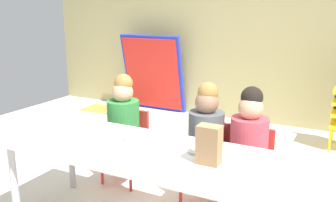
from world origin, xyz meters
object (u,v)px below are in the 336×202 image
(paper_bag_brown, at_px, (209,145))
(seated_child_far_right, at_px, (249,139))
(craft_table, at_px, (139,155))
(seated_child_middle_seat, at_px, (207,132))
(donut_powdered_loose, at_px, (196,150))
(paper_plate_near_edge, at_px, (130,140))
(seated_child_near_camera, at_px, (124,119))
(donut_powdered_on_plate, at_px, (130,137))
(folded_activity_table, at_px, (153,74))

(paper_bag_brown, bearing_deg, seated_child_far_right, 83.66)
(craft_table, bearing_deg, seated_child_middle_seat, 68.37)
(seated_child_far_right, xyz_separation_m, donut_powdered_loose, (-0.19, -0.48, 0.05))
(seated_child_middle_seat, distance_m, paper_plate_near_edge, 0.60)
(seated_child_near_camera, relative_size, donut_powdered_on_plate, 9.01)
(folded_activity_table, bearing_deg, craft_table, -61.65)
(seated_child_near_camera, distance_m, donut_powdered_loose, 0.97)
(paper_plate_near_edge, distance_m, donut_powdered_on_plate, 0.02)
(seated_child_far_right, distance_m, paper_bag_brown, 0.62)
(craft_table, xyz_separation_m, seated_child_middle_seat, (0.23, 0.57, 0.01))
(paper_bag_brown, bearing_deg, donut_powdered_on_plate, 169.56)
(donut_powdered_on_plate, bearing_deg, craft_table, -35.32)
(craft_table, bearing_deg, paper_plate_near_edge, 144.68)
(seated_child_far_right, height_order, donut_powdered_loose, seated_child_far_right)
(paper_plate_near_edge, xyz_separation_m, donut_powdered_on_plate, (0.00, 0.00, 0.02))
(seated_child_far_right, relative_size, donut_powdered_on_plate, 9.01)
(craft_table, bearing_deg, donut_powdered_loose, 14.39)
(paper_bag_brown, xyz_separation_m, donut_powdered_on_plate, (-0.59, 0.11, -0.09))
(seated_child_middle_seat, relative_size, donut_powdered_on_plate, 9.01)
(donut_powdered_loose, bearing_deg, seated_child_middle_seat, 104.65)
(donut_powdered_loose, bearing_deg, folded_activity_table, 124.86)
(paper_plate_near_edge, relative_size, donut_powdered_on_plate, 1.77)
(seated_child_far_right, height_order, donut_powdered_on_plate, seated_child_far_right)
(folded_activity_table, xyz_separation_m, paper_bag_brown, (1.90, -2.66, 0.16))
(seated_child_near_camera, bearing_deg, seated_child_middle_seat, 0.00)
(seated_child_near_camera, height_order, paper_bag_brown, seated_child_near_camera)
(craft_table, xyz_separation_m, seated_child_near_camera, (-0.50, 0.57, 0.01))
(seated_child_middle_seat, relative_size, donut_powdered_loose, 8.47)
(seated_child_near_camera, relative_size, paper_bag_brown, 4.17)
(folded_activity_table, relative_size, donut_powdered_loose, 10.03)
(folded_activity_table, relative_size, paper_plate_near_edge, 6.04)
(seated_child_far_right, relative_size, paper_bag_brown, 4.17)
(seated_child_middle_seat, bearing_deg, donut_powdered_loose, -75.35)
(seated_child_far_right, height_order, paper_plate_near_edge, seated_child_far_right)
(seated_child_far_right, bearing_deg, craft_table, -133.58)
(seated_child_near_camera, relative_size, seated_child_far_right, 1.00)
(seated_child_near_camera, bearing_deg, folded_activity_table, 114.12)
(paper_bag_brown, xyz_separation_m, paper_plate_near_edge, (-0.59, 0.11, -0.11))
(craft_table, relative_size, paper_plate_near_edge, 10.03)
(seated_child_middle_seat, height_order, paper_bag_brown, seated_child_middle_seat)
(craft_table, bearing_deg, seated_child_near_camera, 131.10)
(paper_plate_near_edge, relative_size, donut_powdered_loose, 1.66)
(seated_child_middle_seat, xyz_separation_m, donut_powdered_on_plate, (-0.34, -0.49, 0.06))
(craft_table, distance_m, donut_powdered_loose, 0.37)
(craft_table, relative_size, folded_activity_table, 1.66)
(seated_child_near_camera, distance_m, seated_child_far_right, 1.04)
(seated_child_far_right, bearing_deg, seated_child_near_camera, 180.00)
(craft_table, bearing_deg, seated_child_far_right, 46.42)
(seated_child_near_camera, distance_m, paper_bag_brown, 1.15)
(donut_powdered_loose, bearing_deg, seated_child_near_camera, 150.52)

